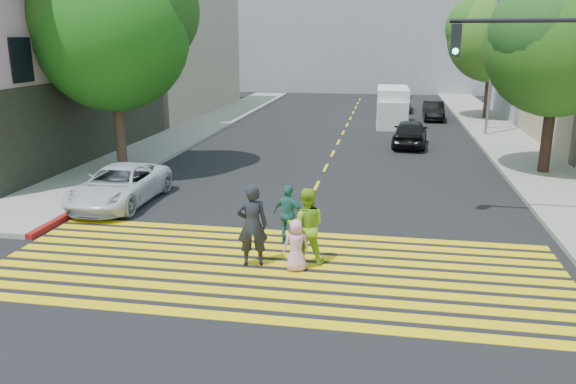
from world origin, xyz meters
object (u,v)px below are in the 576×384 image
(pedestrian_man, at_px, (252,225))
(pedestrian_child, at_px, (296,245))
(tree_right_near, at_px, (561,37))
(dark_car_near, at_px, (410,133))
(white_van, at_px, (392,108))
(pedestrian_extra, at_px, (289,215))
(dark_car_parked, at_px, (433,111))
(tree_right_far, at_px, (495,32))
(silver_car, at_px, (400,102))
(pedestrian_woman, at_px, (306,226))
(white_sedan, at_px, (119,185))
(traffic_signal, at_px, (558,88))
(tree_left, at_px, (114,25))

(pedestrian_man, distance_m, pedestrian_child, 1.15)
(tree_right_near, distance_m, dark_car_near, 8.60)
(pedestrian_child, relative_size, white_van, 0.25)
(pedestrian_man, distance_m, pedestrian_extra, 1.69)
(dark_car_parked, bearing_deg, pedestrian_extra, -102.00)
(pedestrian_man, xyz_separation_m, pedestrian_child, (1.07, -0.17, -0.37))
(tree_right_far, height_order, silver_car, tree_right_far)
(tree_right_far, height_order, pedestrian_woman, tree_right_far)
(silver_car, bearing_deg, pedestrian_extra, 85.63)
(pedestrian_woman, relative_size, pedestrian_extra, 1.18)
(tree_right_far, bearing_deg, dark_car_near, -117.13)
(pedestrian_woman, relative_size, pedestrian_child, 1.51)
(pedestrian_woman, distance_m, white_van, 22.58)
(tree_right_near, relative_size, pedestrian_man, 3.91)
(pedestrian_extra, relative_size, white_sedan, 0.36)
(traffic_signal, bearing_deg, tree_right_far, 86.48)
(pedestrian_extra, height_order, white_van, white_van)
(pedestrian_child, height_order, pedestrian_extra, pedestrian_extra)
(pedestrian_man, bearing_deg, traffic_signal, -164.94)
(pedestrian_woman, relative_size, traffic_signal, 0.31)
(tree_right_near, relative_size, pedestrian_woman, 4.16)
(pedestrian_extra, distance_m, dark_car_near, 14.93)
(tree_right_far, height_order, white_van, tree_right_far)
(tree_left, relative_size, pedestrian_extra, 5.33)
(tree_right_near, xyz_separation_m, dark_car_near, (-5.04, 5.24, -4.59))
(dark_car_near, bearing_deg, silver_car, -84.26)
(white_van, bearing_deg, traffic_signal, -78.31)
(dark_car_near, bearing_deg, tree_right_near, 138.47)
(pedestrian_child, distance_m, pedestrian_extra, 1.82)
(tree_right_near, xyz_separation_m, tree_right_far, (0.27, 15.59, 0.30))
(tree_right_near, bearing_deg, dark_car_parked, 102.17)
(tree_right_near, distance_m, pedestrian_man, 14.85)
(pedestrian_extra, bearing_deg, pedestrian_woman, 137.95)
(pedestrian_extra, distance_m, silver_car, 28.73)
(dark_car_near, bearing_deg, white_sedan, 55.64)
(white_sedan, relative_size, white_van, 0.91)
(tree_right_far, xyz_separation_m, white_van, (-6.19, -3.63, -4.48))
(tree_right_near, bearing_deg, white_van, 116.33)
(tree_left, distance_m, pedestrian_man, 12.14)
(pedestrian_woman, relative_size, white_sedan, 0.42)
(pedestrian_child, bearing_deg, white_van, -112.35)
(tree_left, bearing_deg, silver_car, 62.64)
(silver_car, bearing_deg, dark_car_near, 93.36)
(dark_car_parked, height_order, white_van, white_van)
(dark_car_parked, bearing_deg, tree_left, -126.95)
(dark_car_parked, height_order, traffic_signal, traffic_signal)
(pedestrian_child, bearing_deg, dark_car_near, -117.62)
(pedestrian_man, height_order, white_sedan, pedestrian_man)
(tree_left, bearing_deg, tree_right_far, 46.93)
(tree_right_near, bearing_deg, traffic_signal, -104.38)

